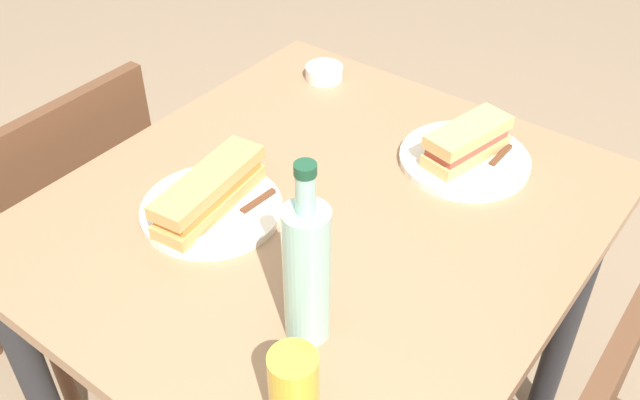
{
  "coord_description": "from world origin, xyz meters",
  "views": [
    {
      "loc": [
        0.77,
        0.58,
        1.58
      ],
      "look_at": [
        0.0,
        0.0,
        0.79
      ],
      "focal_mm": 39.85,
      "sensor_mm": 36.0,
      "label": 1
    }
  ],
  "objects": [
    {
      "name": "plate_far",
      "position": [
        -0.28,
        0.14,
        0.78
      ],
      "size": [
        0.25,
        0.25,
        0.01
      ],
      "primitive_type": "cylinder",
      "color": "silver",
      "rests_on": "dining_table"
    },
    {
      "name": "knife_near",
      "position": [
        0.11,
        -0.09,
        0.79
      ],
      "size": [
        0.18,
        0.02,
        0.01
      ],
      "color": "silver",
      "rests_on": "plate_near"
    },
    {
      "name": "baguette_sandwich_far",
      "position": [
        -0.28,
        0.14,
        0.82
      ],
      "size": [
        0.19,
        0.11,
        0.07
      ],
      "color": "tan",
      "rests_on": "plate_far"
    },
    {
      "name": "water_bottle",
      "position": [
        0.23,
        0.15,
        0.89
      ],
      "size": [
        0.07,
        0.07,
        0.3
      ],
      "color": "#99C6B7",
      "rests_on": "dining_table"
    },
    {
      "name": "beer_glass",
      "position": [
        0.37,
        0.24,
        0.84
      ],
      "size": [
        0.06,
        0.06,
        0.14
      ],
      "primitive_type": "cylinder",
      "color": "gold",
      "rests_on": "dining_table"
    },
    {
      "name": "olive_bowl",
      "position": [
        -0.37,
        -0.27,
        0.79
      ],
      "size": [
        0.09,
        0.09,
        0.03
      ],
      "primitive_type": "cylinder",
      "color": "silver",
      "rests_on": "dining_table"
    },
    {
      "name": "dining_table",
      "position": [
        0.0,
        0.0,
        0.64
      ],
      "size": [
        0.97,
        0.88,
        0.77
      ],
      "color": "#997251",
      "rests_on": "ground"
    },
    {
      "name": "knife_far",
      "position": [
        -0.28,
        0.19,
        0.79
      ],
      "size": [
        0.18,
        0.01,
        0.01
      ],
      "color": "silver",
      "rests_on": "plate_far"
    },
    {
      "name": "plate_near",
      "position": [
        0.12,
        -0.15,
        0.78
      ],
      "size": [
        0.25,
        0.25,
        0.01
      ],
      "primitive_type": "cylinder",
      "color": "silver",
      "rests_on": "dining_table"
    },
    {
      "name": "chair_near",
      "position": [
        0.13,
        -0.64,
        0.49
      ],
      "size": [
        0.4,
        0.4,
        0.86
      ],
      "color": "brown",
      "rests_on": "ground"
    },
    {
      "name": "baguette_sandwich_near",
      "position": [
        0.12,
        -0.15,
        0.82
      ],
      "size": [
        0.25,
        0.1,
        0.07
      ],
      "color": "tan",
      "rests_on": "plate_near"
    }
  ]
}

